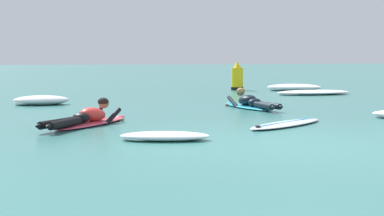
# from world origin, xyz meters

# --- Properties ---
(ground_plane) EXTENTS (120.00, 120.00, 0.00)m
(ground_plane) POSITION_xyz_m (0.00, 10.00, 0.00)
(ground_plane) COLOR #387A75
(surfer_near) EXTENTS (1.83, 2.42, 0.54)m
(surfer_near) POSITION_xyz_m (-2.95, 2.88, 0.14)
(surfer_near) COLOR #E54C66
(surfer_near) RESTS_ON ground
(surfer_far) EXTENTS (0.98, 2.47, 0.53)m
(surfer_far) POSITION_xyz_m (1.06, 5.55, 0.14)
(surfer_far) COLOR #2DB2D1
(surfer_far) RESTS_ON ground
(drifting_surfboard) EXTENTS (2.09, 1.75, 0.16)m
(drifting_surfboard) POSITION_xyz_m (0.71, 2.13, 0.03)
(drifting_surfboard) COLOR silver
(drifting_surfboard) RESTS_ON ground
(whitewater_front) EXTENTS (2.59, 1.12, 0.15)m
(whitewater_front) POSITION_xyz_m (4.61, 9.94, 0.07)
(whitewater_front) COLOR white
(whitewater_front) RESTS_ON ground
(whitewater_mid_left) EXTENTS (1.45, 0.86, 0.25)m
(whitewater_mid_left) POSITION_xyz_m (-4.10, 7.67, 0.12)
(whitewater_mid_left) COLOR white
(whitewater_mid_left) RESTS_ON ground
(whitewater_back) EXTENTS (1.48, 0.81, 0.14)m
(whitewater_back) POSITION_xyz_m (-1.80, 0.76, 0.06)
(whitewater_back) COLOR white
(whitewater_back) RESTS_ON ground
(whitewater_far_band) EXTENTS (2.20, 1.51, 0.25)m
(whitewater_far_band) POSITION_xyz_m (4.72, 11.94, 0.12)
(whitewater_far_band) COLOR white
(whitewater_far_band) RESTS_ON ground
(channel_marker_buoy) EXTENTS (0.47, 0.47, 1.08)m
(channel_marker_buoy) POSITION_xyz_m (2.74, 12.73, 0.43)
(channel_marker_buoy) COLOR yellow
(channel_marker_buoy) RESTS_ON ground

